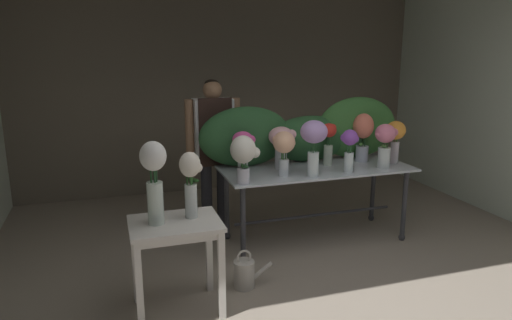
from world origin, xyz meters
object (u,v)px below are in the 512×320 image
object	(u,v)px
vase_lilac_peonies	(314,139)
vase_peach_hydrangea	(284,147)
vase_fuchsia_roses	(243,147)
vase_white_roses_tall	(154,178)
vase_scarlet_tulips	(329,140)
vase_sunset_lilies	(395,136)
display_table_glass	(316,179)
watering_can	(245,273)
vase_rosy_ranunculus	(385,142)
vase_violet_freesia	(349,146)
vase_ivory_dahlias	(244,154)
side_table_white	(176,235)
vase_blush_anemones	(282,142)
florist	(214,140)
vase_cream_lisianthus_tall	(191,180)
vase_coral_stock	(363,133)

from	to	relation	value
vase_lilac_peonies	vase_peach_hydrangea	size ratio (longest dim) A/B	1.24
vase_fuchsia_roses	vase_lilac_peonies	xyz separation A→B (m)	(0.61, -0.31, 0.10)
vase_fuchsia_roses	vase_white_roses_tall	xyz separation A→B (m)	(-0.95, -0.95, 0.02)
vase_scarlet_tulips	vase_sunset_lilies	bearing A→B (deg)	-10.44
vase_peach_hydrangea	vase_fuchsia_roses	bearing A→B (deg)	147.24
display_table_glass	watering_can	bearing A→B (deg)	-143.11
vase_lilac_peonies	vase_rosy_ranunculus	distance (m)	0.82
vase_fuchsia_roses	vase_sunset_lilies	size ratio (longest dim) A/B	0.92
vase_scarlet_tulips	watering_can	bearing A→B (deg)	-145.00
vase_violet_freesia	vase_peach_hydrangea	xyz separation A→B (m)	(-0.66, 0.07, 0.03)
vase_peach_hydrangea	vase_ivory_dahlias	world-z (taller)	vase_ivory_dahlias
vase_violet_freesia	watering_can	xyz separation A→B (m)	(-1.22, -0.49, -0.93)
display_table_glass	side_table_white	xyz separation A→B (m)	(-1.59, -0.92, -0.05)
vase_blush_anemones	vase_sunset_lilies	world-z (taller)	vase_sunset_lilies
vase_peach_hydrangea	vase_blush_anemones	bearing A→B (deg)	73.47
vase_blush_anemones	vase_white_roses_tall	bearing A→B (deg)	-143.99
vase_sunset_lilies	vase_ivory_dahlias	distance (m)	1.76
vase_scarlet_tulips	vase_violet_freesia	xyz separation A→B (m)	(0.07, -0.32, -0.01)
florist	vase_ivory_dahlias	world-z (taller)	florist
vase_violet_freesia	vase_cream_lisianthus_tall	xyz separation A→B (m)	(-1.67, -0.61, -0.02)
side_table_white	vase_scarlet_tulips	world-z (taller)	vase_scarlet_tulips
vase_blush_anemones	side_table_white	bearing A→B (deg)	-141.10
side_table_white	vase_fuchsia_roses	distance (m)	1.32
vase_white_roses_tall	vase_ivory_dahlias	bearing A→B (deg)	35.34
side_table_white	vase_white_roses_tall	bearing A→B (deg)	179.99
side_table_white	vase_peach_hydrangea	world-z (taller)	vase_peach_hydrangea
vase_rosy_ranunculus	vase_coral_stock	size ratio (longest dim) A/B	0.88
vase_lilac_peonies	display_table_glass	bearing A→B (deg)	58.76
vase_lilac_peonies	watering_can	bearing A→B (deg)	-150.62
display_table_glass	vase_scarlet_tulips	xyz separation A→B (m)	(0.16, 0.06, 0.39)
vase_white_roses_tall	vase_cream_lisianthus_tall	distance (m)	0.28
vase_fuchsia_roses	vase_coral_stock	size ratio (longest dim) A/B	0.80
vase_lilac_peonies	vase_peach_hydrangea	distance (m)	0.29
vase_violet_freesia	vase_coral_stock	xyz separation A→B (m)	(0.36, 0.36, 0.05)
vase_rosy_ranunculus	vase_peach_hydrangea	distance (m)	1.08
florist	vase_ivory_dahlias	size ratio (longest dim) A/B	3.77
vase_fuchsia_roses	vase_coral_stock	xyz separation A→B (m)	(1.36, 0.07, 0.04)
vase_lilac_peonies	florist	bearing A→B (deg)	132.57
florist	watering_can	world-z (taller)	florist
vase_fuchsia_roses	vase_cream_lisianthus_tall	xyz separation A→B (m)	(-0.67, -0.89, -0.03)
vase_coral_stock	watering_can	xyz separation A→B (m)	(-1.58, -0.85, -0.97)
vase_lilac_peonies	watering_can	world-z (taller)	vase_lilac_peonies
vase_ivory_dahlias	watering_can	size ratio (longest dim) A/B	1.26
display_table_glass	vase_violet_freesia	distance (m)	0.52
side_table_white	vase_ivory_dahlias	bearing A→B (deg)	40.13
vase_violet_freesia	vase_cream_lisianthus_tall	bearing A→B (deg)	-160.06
side_table_white	vase_ivory_dahlias	world-z (taller)	vase_ivory_dahlias
vase_violet_freesia	vase_lilac_peonies	world-z (taller)	vase_lilac_peonies
vase_coral_stock	vase_violet_freesia	bearing A→B (deg)	-135.09
vase_scarlet_tulips	vase_lilac_peonies	size ratio (longest dim) A/B	0.82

